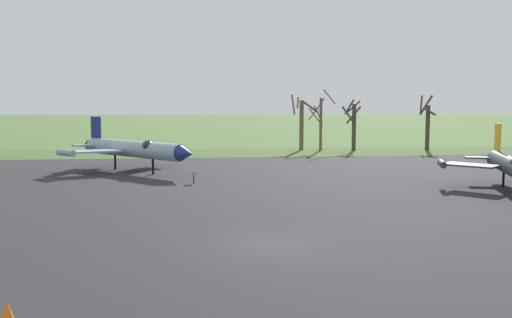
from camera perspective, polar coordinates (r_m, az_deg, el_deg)
The scene contains 10 objects.
ground_plane at distance 23.83m, azimuth 1.53°, elevation -8.79°, with size 600.00×600.00×0.00m, color #4C6B33.
asphalt_apron at distance 37.80m, azimuth -1.50°, elevation -3.36°, with size 103.60×47.82×0.05m, color #28282B.
grass_verge_strip at distance 67.44m, azimuth -3.71°, elevation 0.60°, with size 163.60×12.00×0.06m, color #435C29.
jet_fighter_rear_center at distance 49.47m, azimuth -12.44°, elevation 1.05°, with size 11.87×12.35×4.80m.
info_placard_rear_center at distance 41.78m, azimuth -6.42°, elevation -1.69°, with size 0.59×0.27×1.00m.
bare_tree_far_left at distance 71.50m, azimuth 4.69°, elevation 3.85°, with size 3.39×3.38×7.21m.
bare_tree_left_of_center at distance 71.05m, azimuth 6.63°, elevation 3.89°, with size 3.53×3.53×7.78m.
bare_tree_center at distance 71.85m, azimuth 9.94°, elevation 3.61°, with size 2.67×2.74×6.57m.
bare_tree_right_of_center at distance 74.06m, azimuth 17.16°, elevation 3.50°, with size 2.22×2.24×7.12m.
traffic_cone at distance 16.54m, azimuth -24.16°, elevation -14.46°, with size 0.55×0.55×0.78m, color orange.
Camera 1 is at (-3.22, -22.85, 5.94)m, focal length 38.97 mm.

